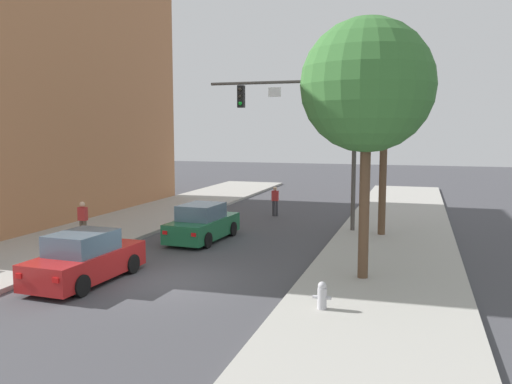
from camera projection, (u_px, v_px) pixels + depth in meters
ground_plane at (169, 280)px, 16.57m from camera, size 120.00×120.00×0.00m
sidewalk_left at (2, 263)px, 18.48m from camera, size 5.00×60.00×0.15m
sidewalk_right at (379, 297)px, 14.64m from camera, size 5.00×60.00×0.15m
traffic_signal_mast at (311, 116)px, 24.15m from camera, size 7.03×0.38×7.50m
car_lead_green at (203, 224)px, 22.52m from camera, size 2.01×4.32×1.60m
car_following_red at (85, 259)px, 16.33m from camera, size 1.97×4.30×1.60m
pedestrian_sidewalk_left_walker at (83, 219)px, 21.76m from camera, size 0.36×0.22×1.64m
pedestrian_crossing_road at (275, 200)px, 28.98m from camera, size 0.36×0.22×1.64m
fire_hydrant at (322, 295)px, 13.44m from camera, size 0.48×0.24×0.72m
street_tree_nearest at (367, 86)px, 15.69m from camera, size 4.02×4.02×7.91m
street_tree_second at (385, 101)px, 22.52m from camera, size 3.67×3.67×7.71m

